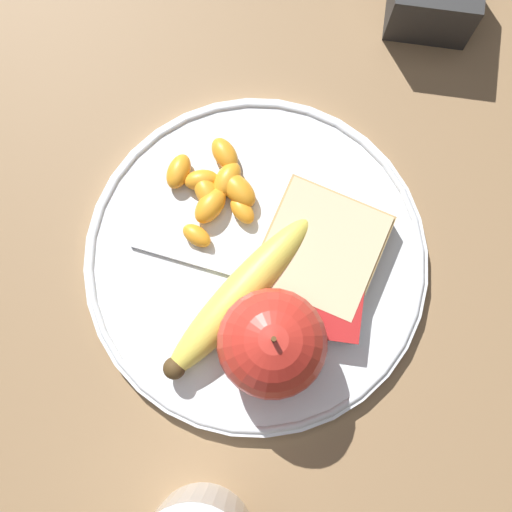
# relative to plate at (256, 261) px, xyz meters

# --- Properties ---
(ground_plane) EXTENTS (3.00, 3.00, 0.00)m
(ground_plane) POSITION_rel_plate_xyz_m (0.00, 0.00, -0.01)
(ground_plane) COLOR olive
(plate) EXTENTS (0.28, 0.28, 0.01)m
(plate) POSITION_rel_plate_xyz_m (0.00, 0.00, 0.00)
(plate) COLOR silver
(plate) RESTS_ON ground_plane
(apple) EXTENTS (0.08, 0.08, 0.09)m
(apple) POSITION_rel_plate_xyz_m (-0.07, -0.02, 0.05)
(apple) COLOR red
(apple) RESTS_ON plate
(banana) EXTENTS (0.16, 0.12, 0.03)m
(banana) POSITION_rel_plate_xyz_m (-0.03, 0.01, 0.02)
(banana) COLOR #E0CC4C
(banana) RESTS_ON plate
(bread_slice) EXTENTS (0.12, 0.11, 0.02)m
(bread_slice) POSITION_rel_plate_xyz_m (0.01, -0.05, 0.02)
(bread_slice) COLOR #AB8751
(bread_slice) RESTS_ON plate
(fork) EXTENTS (0.05, 0.19, 0.00)m
(fork) POSITION_rel_plate_xyz_m (-0.01, -0.01, 0.01)
(fork) COLOR silver
(fork) RESTS_ON plate
(jam_packet) EXTENTS (0.05, 0.04, 0.02)m
(jam_packet) POSITION_rel_plate_xyz_m (-0.03, -0.07, 0.01)
(jam_packet) COLOR white
(jam_packet) RESTS_ON plate
(orange_segment_0) EXTENTS (0.02, 0.03, 0.02)m
(orange_segment_0) POSITION_rel_plate_xyz_m (0.06, 0.05, 0.01)
(orange_segment_0) COLOR orange
(orange_segment_0) RESTS_ON plate
(orange_segment_1) EXTENTS (0.04, 0.03, 0.02)m
(orange_segment_1) POSITION_rel_plate_xyz_m (0.06, 0.03, 0.01)
(orange_segment_1) COLOR orange
(orange_segment_1) RESTS_ON plate
(orange_segment_2) EXTENTS (0.03, 0.02, 0.02)m
(orange_segment_2) POSITION_rel_plate_xyz_m (0.06, 0.07, 0.01)
(orange_segment_2) COLOR orange
(orange_segment_2) RESTS_ON plate
(orange_segment_3) EXTENTS (0.03, 0.03, 0.01)m
(orange_segment_3) POSITION_rel_plate_xyz_m (0.04, 0.02, 0.01)
(orange_segment_3) COLOR orange
(orange_segment_3) RESTS_ON plate
(orange_segment_4) EXTENTS (0.03, 0.03, 0.01)m
(orange_segment_4) POSITION_rel_plate_xyz_m (0.01, 0.05, 0.01)
(orange_segment_4) COLOR orange
(orange_segment_4) RESTS_ON plate
(orange_segment_5) EXTENTS (0.04, 0.03, 0.02)m
(orange_segment_5) POSITION_rel_plate_xyz_m (0.08, 0.04, 0.01)
(orange_segment_5) COLOR orange
(orange_segment_5) RESTS_ON plate
(orange_segment_6) EXTENTS (0.03, 0.03, 0.02)m
(orange_segment_6) POSITION_rel_plate_xyz_m (0.05, 0.05, 0.01)
(orange_segment_6) COLOR orange
(orange_segment_6) RESTS_ON plate
(orange_segment_7) EXTENTS (0.04, 0.03, 0.02)m
(orange_segment_7) POSITION_rel_plate_xyz_m (0.04, 0.04, 0.01)
(orange_segment_7) COLOR orange
(orange_segment_7) RESTS_ON plate
(orange_segment_8) EXTENTS (0.04, 0.04, 0.02)m
(orange_segment_8) POSITION_rel_plate_xyz_m (0.05, 0.02, 0.01)
(orange_segment_8) COLOR orange
(orange_segment_8) RESTS_ON plate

